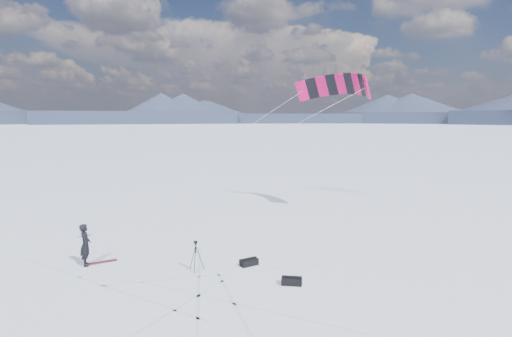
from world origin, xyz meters
TOP-DOWN VIEW (x-y plane):
  - ground at (0.00, 0.00)m, footprint 1800.00×1800.00m
  - horizon_hills at (-0.00, 0.00)m, footprint 704.47×706.88m
  - snow_tracks at (0.33, 0.01)m, footprint 17.62×10.25m
  - snowkiter at (-3.03, 3.61)m, footprint 0.57×0.75m
  - snowboard at (-2.42, 3.63)m, footprint 1.37×0.30m
  - tripod at (0.76, 0.55)m, footprint 0.58×0.63m
  - gear_bag_a at (2.96, -0.10)m, footprint 0.78×0.37m
  - gear_bag_b at (3.27, -2.76)m, footprint 0.83×0.79m
  - power_kite at (13.25, 6.00)m, footprint 17.43×5.95m

SIDE VIEW (x-z plane):
  - ground at x=0.00m, z-range 0.00..0.00m
  - snowkiter at x=-3.03m, z-range -0.92..0.92m
  - snow_tracks at x=0.33m, z-range 0.00..0.01m
  - snowboard at x=-2.42m, z-range 0.00..0.04m
  - gear_bag_a at x=2.96m, z-range -0.02..0.33m
  - gear_bag_b at x=3.27m, z-range -0.02..0.33m
  - tripod at x=0.76m, z-range 0.18..1.46m
  - horizon_hills at x=0.00m, z-range -0.59..10.17m
  - power_kite at x=13.25m, z-range 4.35..12.23m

